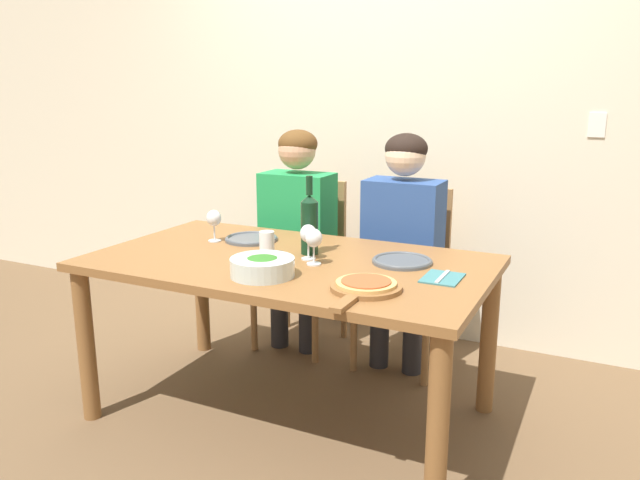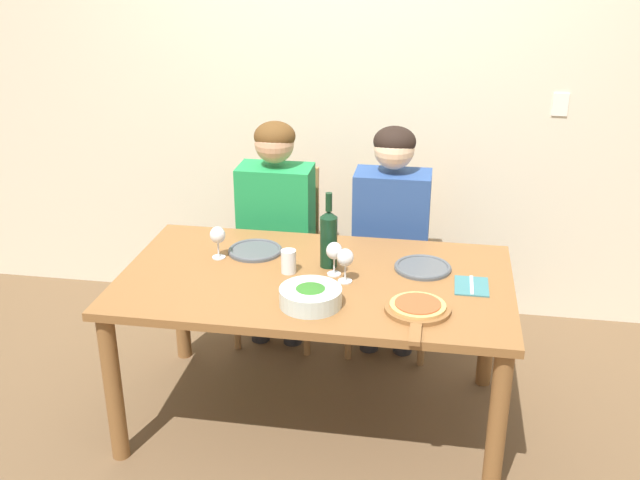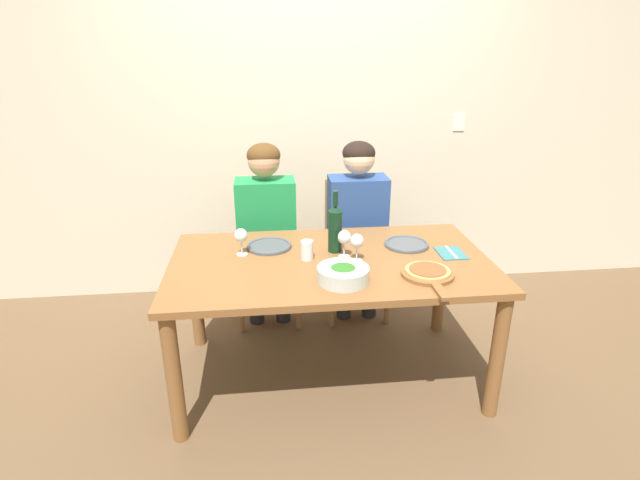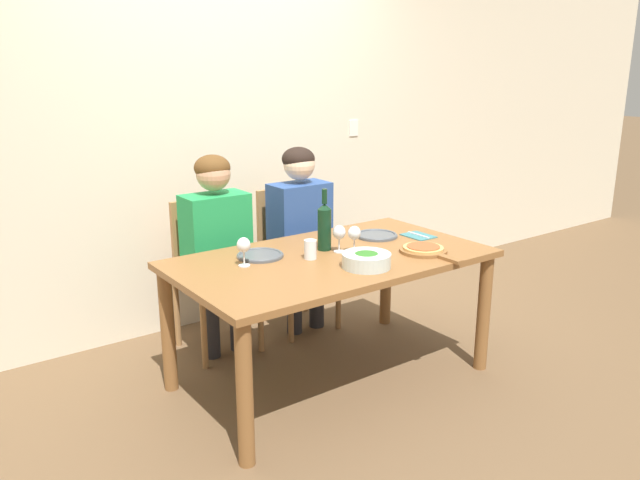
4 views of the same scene
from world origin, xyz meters
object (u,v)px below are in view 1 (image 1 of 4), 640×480
at_px(wine_glass_left, 214,220).
at_px(chair_left, 306,257).
at_px(person_man, 402,231).
at_px(chair_right, 407,271).
at_px(wine_glass_centre, 308,235).
at_px(dinner_plate_right, 402,261).
at_px(person_woman, 296,220).
at_px(pizza_on_board, 365,286).
at_px(dinner_plate_left, 251,239).
at_px(broccoli_bowl, 262,267).
at_px(wine_bottle, 309,223).
at_px(fork_on_napkin, 442,278).
at_px(water_tumbler, 267,243).

bearing_deg(wine_glass_left, chair_left, 78.63).
xyz_separation_m(person_man, wine_glass_left, (-0.74, -0.56, 0.10)).
bearing_deg(chair_right, wine_glass_centre, -104.31).
xyz_separation_m(dinner_plate_right, wine_glass_left, (-0.92, -0.03, 0.10)).
distance_m(wine_glass_left, wine_glass_centre, 0.55).
xyz_separation_m(person_woman, person_man, (0.60, 0.00, 0.00)).
distance_m(dinner_plate_right, pizza_on_board, 0.40).
height_order(person_woman, pizza_on_board, person_woman).
xyz_separation_m(chair_right, pizza_on_board, (0.18, -1.05, 0.25)).
height_order(dinner_plate_left, wine_glass_centre, wine_glass_centre).
height_order(chair_left, person_woman, person_woman).
bearing_deg(broccoli_bowl, wine_bottle, 87.98).
height_order(person_woman, wine_glass_centre, person_woman).
distance_m(person_woman, dinner_plate_right, 0.95).
distance_m(dinner_plate_right, fork_on_napkin, 0.25).
height_order(wine_glass_left, water_tumbler, wine_glass_left).
relative_size(person_man, dinner_plate_right, 4.87).
height_order(dinner_plate_right, wine_glass_centre, wine_glass_centre).
bearing_deg(person_man, fork_on_napkin, -59.94).
height_order(chair_right, fork_on_napkin, chair_right).
xyz_separation_m(broccoli_bowl, pizza_on_board, (0.42, 0.01, -0.02)).
xyz_separation_m(chair_right, person_man, (0.00, -0.11, 0.24)).
height_order(dinner_plate_right, water_tumbler, water_tumbler).
bearing_deg(wine_bottle, person_woman, 123.07).
relative_size(chair_right, dinner_plate_left, 3.69).
height_order(chair_right, person_man, person_man).
distance_m(chair_right, dinner_plate_right, 0.71).
bearing_deg(broccoli_bowl, dinner_plate_right, 43.86).
height_order(chair_right, wine_bottle, wine_bottle).
relative_size(pizza_on_board, fork_on_napkin, 2.22).
height_order(pizza_on_board, water_tumbler, water_tumbler).
distance_m(person_woman, fork_on_napkin, 1.20).
xyz_separation_m(chair_right, water_tumbler, (-0.39, -0.77, 0.28)).
bearing_deg(wine_bottle, pizza_on_board, -41.90).
xyz_separation_m(person_woman, wine_bottle, (0.37, -0.57, 0.13)).
relative_size(broccoli_bowl, dinner_plate_left, 1.00).
bearing_deg(person_man, water_tumbler, -120.80).
bearing_deg(chair_right, dinner_plate_right, -74.30).
distance_m(chair_left, water_tumbler, 0.85).
height_order(person_woman, dinner_plate_left, person_woman).
distance_m(pizza_on_board, water_tumbler, 0.63).
distance_m(person_woman, dinner_plate_left, 0.47).
xyz_separation_m(dinner_plate_right, wine_glass_centre, (-0.38, -0.12, 0.10)).
bearing_deg(broccoli_bowl, dinner_plate_left, 126.32).
height_order(broccoli_bowl, dinner_plate_left, broccoli_bowl).
distance_m(dinner_plate_right, water_tumbler, 0.59).
relative_size(person_woman, broccoli_bowl, 4.86).
relative_size(person_man, wine_glass_centre, 8.05).
bearing_deg(water_tumbler, person_man, 59.20).
bearing_deg(wine_bottle, wine_glass_left, 179.65).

